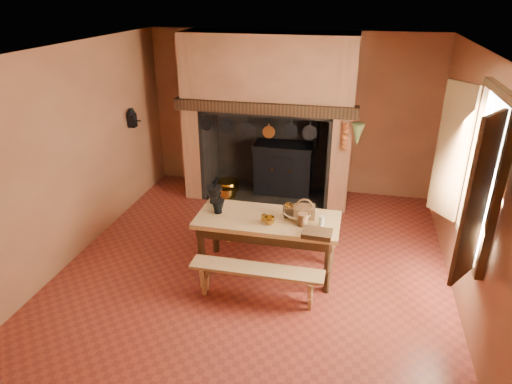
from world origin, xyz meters
TOP-DOWN VIEW (x-y plane):
  - floor at (0.00, 0.00)m, footprint 5.50×5.50m
  - ceiling at (0.00, 0.00)m, footprint 5.50×5.50m
  - back_wall at (0.00, 2.75)m, footprint 5.00×0.02m
  - wall_left at (-2.50, 0.00)m, footprint 0.02×5.50m
  - wall_right at (2.50, 0.00)m, footprint 0.02×5.50m
  - wall_front at (0.00, -2.75)m, footprint 5.00×0.02m
  - chimney_breast at (-0.30, 2.31)m, footprint 2.95×0.96m
  - iron_range at (-0.04, 2.45)m, footprint 1.12×0.55m
  - hearth_pans at (-1.05, 2.22)m, footprint 0.51×0.62m
  - hanging_pans at (-0.34, 1.81)m, footprint 1.92×0.29m
  - onion_string at (1.00, 1.79)m, footprint 0.12×0.10m
  - herb_bunch at (1.18, 1.79)m, footprint 0.20×0.20m
  - window at (2.35, -0.40)m, footprint 0.39×1.75m
  - wall_coffee_mill at (-2.42, 1.55)m, footprint 0.23×0.16m
  - work_table at (0.17, -0.06)m, footprint 1.80×0.80m
  - bench_front at (0.17, -0.70)m, footprint 1.58×0.28m
  - bench_back at (0.17, 0.59)m, footprint 1.71×0.30m
  - mortar_large at (-0.62, 0.22)m, footprint 0.22×0.22m
  - mortar_small at (-0.49, -0.06)m, footprint 0.18×0.18m
  - coffee_grinder at (0.42, 0.05)m, footprint 0.20×0.17m
  - brass_mug_a at (0.14, -0.15)m, footprint 0.09×0.09m
  - brass_mug_b at (0.65, 0.09)m, footprint 0.10×0.10m
  - mixing_bowl at (0.54, 0.02)m, footprint 0.43×0.43m
  - stoneware_crock at (0.62, -0.16)m, footprint 0.15×0.15m
  - glass_jar at (0.84, -0.11)m, footprint 0.07×0.07m
  - wicker_basket at (0.61, 0.06)m, footprint 0.29×0.22m
  - wooden_tray at (0.82, -0.38)m, footprint 0.35×0.26m
  - brass_cup at (0.22, -0.22)m, footprint 0.17×0.17m

SIDE VIEW (x-z plane):
  - floor at x=0.00m, z-range 0.00..0.00m
  - hearth_pans at x=-1.05m, z-range -0.01..0.19m
  - bench_front at x=0.17m, z-range 0.11..0.55m
  - bench_back at x=0.17m, z-range 0.12..0.60m
  - iron_range at x=-0.04m, z-range -0.32..1.28m
  - work_table at x=0.17m, z-range 0.27..1.05m
  - wooden_tray at x=0.82m, z-range 0.78..0.84m
  - brass_mug_a at x=0.14m, z-range 0.78..0.86m
  - mixing_bowl at x=0.54m, z-range 0.78..0.86m
  - brass_mug_b at x=0.65m, z-range 0.78..0.86m
  - brass_cup at x=0.22m, z-range 0.78..0.88m
  - glass_jar at x=0.84m, z-range 0.78..0.90m
  - coffee_grinder at x=0.42m, z-range 0.75..0.96m
  - stoneware_crock at x=0.62m, z-range 0.78..0.94m
  - wicker_basket at x=0.61m, z-range 0.74..0.99m
  - mortar_small at x=-0.49m, z-range 0.73..1.03m
  - mortar_large at x=-0.62m, z-range 0.72..1.09m
  - onion_string at x=1.00m, z-range 1.10..1.56m
  - hanging_pans at x=-0.34m, z-range 1.23..1.50m
  - herb_bunch at x=1.18m, z-range 1.21..1.56m
  - back_wall at x=0.00m, z-range 0.00..2.80m
  - wall_left at x=-2.50m, z-range 0.00..2.80m
  - wall_right at x=2.50m, z-range 0.00..2.80m
  - wall_front at x=0.00m, z-range 0.00..2.80m
  - wall_coffee_mill at x=-2.42m, z-range 1.36..1.67m
  - window at x=2.35m, z-range 0.82..2.58m
  - chimney_breast at x=-0.30m, z-range 0.41..3.21m
  - ceiling at x=0.00m, z-range 2.80..2.80m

